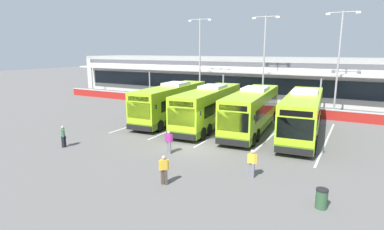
{
  "coord_description": "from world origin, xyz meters",
  "views": [
    {
      "loc": [
        10.46,
        -19.77,
        7.04
      ],
      "look_at": [
        -2.09,
        3.0,
        1.6
      ],
      "focal_mm": 29.02,
      "sensor_mm": 36.0,
      "label": 1
    }
  ],
  "objects_px": {
    "pedestrian_child": "(164,169)",
    "lamp_post_centre": "(264,57)",
    "lamp_post_east": "(339,58)",
    "pedestrian_with_handbag": "(63,136)",
    "coach_bus_centre": "(252,111)",
    "coach_bus_right_centre": "(302,115)",
    "pedestrian_near_bin": "(252,162)",
    "coach_bus_leftmost": "(172,103)",
    "litter_bin": "(322,199)",
    "lamp_post_west": "(200,56)",
    "pedestrian_in_dark_coat": "(169,141)",
    "coach_bus_left_centre": "(209,107)"
  },
  "relations": [
    {
      "from": "pedestrian_with_handbag",
      "to": "lamp_post_centre",
      "type": "distance_m",
      "value": 24.41
    },
    {
      "from": "coach_bus_right_centre",
      "to": "coach_bus_centre",
      "type": "bearing_deg",
      "value": -178.32
    },
    {
      "from": "pedestrian_with_handbag",
      "to": "pedestrian_child",
      "type": "relative_size",
      "value": 1.0
    },
    {
      "from": "coach_bus_centre",
      "to": "lamp_post_centre",
      "type": "relative_size",
      "value": 1.12
    },
    {
      "from": "pedestrian_child",
      "to": "pedestrian_near_bin",
      "type": "distance_m",
      "value": 4.96
    },
    {
      "from": "pedestrian_child",
      "to": "litter_bin",
      "type": "relative_size",
      "value": 1.74
    },
    {
      "from": "coach_bus_centre",
      "to": "lamp_post_east",
      "type": "height_order",
      "value": "lamp_post_east"
    },
    {
      "from": "pedestrian_child",
      "to": "lamp_post_west",
      "type": "distance_m",
      "value": 26.05
    },
    {
      "from": "pedestrian_in_dark_coat",
      "to": "litter_bin",
      "type": "distance_m",
      "value": 10.71
    },
    {
      "from": "pedestrian_in_dark_coat",
      "to": "lamp_post_centre",
      "type": "height_order",
      "value": "lamp_post_centre"
    },
    {
      "from": "coach_bus_right_centre",
      "to": "pedestrian_in_dark_coat",
      "type": "relative_size",
      "value": 7.61
    },
    {
      "from": "coach_bus_leftmost",
      "to": "lamp_post_west",
      "type": "bearing_deg",
      "value": 101.15
    },
    {
      "from": "coach_bus_left_centre",
      "to": "pedestrian_child",
      "type": "relative_size",
      "value": 7.61
    },
    {
      "from": "pedestrian_near_bin",
      "to": "lamp_post_east",
      "type": "height_order",
      "value": "lamp_post_east"
    },
    {
      "from": "lamp_post_centre",
      "to": "litter_bin",
      "type": "bearing_deg",
      "value": -67.46
    },
    {
      "from": "coach_bus_right_centre",
      "to": "pedestrian_near_bin",
      "type": "height_order",
      "value": "coach_bus_right_centre"
    },
    {
      "from": "coach_bus_left_centre",
      "to": "pedestrian_with_handbag",
      "type": "height_order",
      "value": "coach_bus_left_centre"
    },
    {
      "from": "pedestrian_child",
      "to": "litter_bin",
      "type": "bearing_deg",
      "value": 9.68
    },
    {
      "from": "coach_bus_centre",
      "to": "pedestrian_child",
      "type": "distance_m",
      "value": 13.35
    },
    {
      "from": "pedestrian_child",
      "to": "lamp_post_centre",
      "type": "relative_size",
      "value": 0.15
    },
    {
      "from": "coach_bus_right_centre",
      "to": "lamp_post_east",
      "type": "xyz_separation_m",
      "value": [
        1.62,
        10.18,
        4.5
      ]
    },
    {
      "from": "coach_bus_left_centre",
      "to": "pedestrian_child",
      "type": "bearing_deg",
      "value": -74.4
    },
    {
      "from": "pedestrian_with_handbag",
      "to": "pedestrian_near_bin",
      "type": "bearing_deg",
      "value": 5.37
    },
    {
      "from": "coach_bus_leftmost",
      "to": "pedestrian_near_bin",
      "type": "relative_size",
      "value": 7.61
    },
    {
      "from": "pedestrian_child",
      "to": "pedestrian_near_bin",
      "type": "bearing_deg",
      "value": 39.99
    },
    {
      "from": "coach_bus_centre",
      "to": "pedestrian_near_bin",
      "type": "bearing_deg",
      "value": -71.66
    },
    {
      "from": "coach_bus_leftmost",
      "to": "coach_bus_centre",
      "type": "bearing_deg",
      "value": -1.06
    },
    {
      "from": "coach_bus_right_centre",
      "to": "pedestrian_with_handbag",
      "type": "bearing_deg",
      "value": -142.17
    },
    {
      "from": "pedestrian_child",
      "to": "lamp_post_east",
      "type": "distance_m",
      "value": 25.04
    },
    {
      "from": "lamp_post_west",
      "to": "pedestrian_child",
      "type": "bearing_deg",
      "value": -66.8
    },
    {
      "from": "coach_bus_centre",
      "to": "pedestrian_child",
      "type": "xyz_separation_m",
      "value": [
        -0.44,
        -13.31,
        -0.91
      ]
    },
    {
      "from": "pedestrian_in_dark_coat",
      "to": "lamp_post_west",
      "type": "distance_m",
      "value": 21.13
    },
    {
      "from": "litter_bin",
      "to": "pedestrian_child",
      "type": "bearing_deg",
      "value": -170.32
    },
    {
      "from": "coach_bus_centre",
      "to": "litter_bin",
      "type": "distance_m",
      "value": 14.07
    },
    {
      "from": "litter_bin",
      "to": "coach_bus_centre",
      "type": "bearing_deg",
      "value": 121.1
    },
    {
      "from": "coach_bus_leftmost",
      "to": "pedestrian_with_handbag",
      "type": "bearing_deg",
      "value": -100.29
    },
    {
      "from": "lamp_post_west",
      "to": "lamp_post_east",
      "type": "bearing_deg",
      "value": 0.69
    },
    {
      "from": "lamp_post_east",
      "to": "pedestrian_with_handbag",
      "type": "bearing_deg",
      "value": -127.21
    },
    {
      "from": "pedestrian_with_handbag",
      "to": "pedestrian_child",
      "type": "xyz_separation_m",
      "value": [
        10.18,
        -1.87,
        0.02
      ]
    },
    {
      "from": "lamp_post_west",
      "to": "lamp_post_centre",
      "type": "xyz_separation_m",
      "value": [
        8.24,
        0.72,
        0.0
      ]
    },
    {
      "from": "coach_bus_right_centre",
      "to": "pedestrian_child",
      "type": "height_order",
      "value": "coach_bus_right_centre"
    },
    {
      "from": "pedestrian_with_handbag",
      "to": "pedestrian_child",
      "type": "height_order",
      "value": "same"
    },
    {
      "from": "pedestrian_child",
      "to": "lamp_post_centre",
      "type": "height_order",
      "value": "lamp_post_centre"
    },
    {
      "from": "coach_bus_right_centre",
      "to": "pedestrian_with_handbag",
      "type": "relative_size",
      "value": 7.61
    },
    {
      "from": "coach_bus_left_centre",
      "to": "lamp_post_centre",
      "type": "distance_m",
      "value": 12.19
    },
    {
      "from": "pedestrian_in_dark_coat",
      "to": "lamp_post_west",
      "type": "relative_size",
      "value": 0.15
    },
    {
      "from": "pedestrian_in_dark_coat",
      "to": "pedestrian_child",
      "type": "relative_size",
      "value": 1.0
    },
    {
      "from": "pedestrian_with_handbag",
      "to": "lamp_post_east",
      "type": "relative_size",
      "value": 0.15
    },
    {
      "from": "pedestrian_with_handbag",
      "to": "lamp_post_west",
      "type": "xyz_separation_m",
      "value": [
        0.14,
        21.55,
        5.43
      ]
    },
    {
      "from": "coach_bus_left_centre",
      "to": "pedestrian_in_dark_coat",
      "type": "distance_m",
      "value": 8.67
    }
  ]
}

